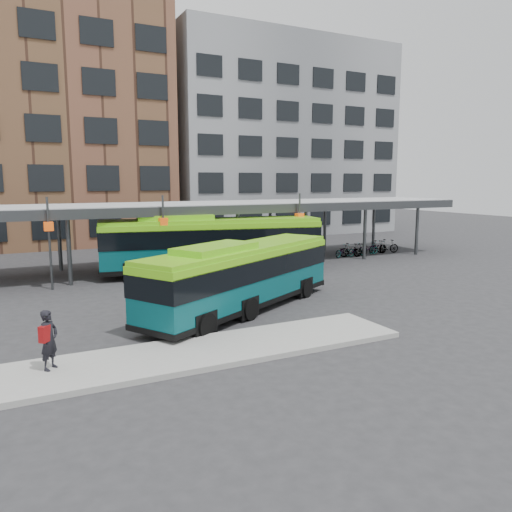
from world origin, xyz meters
The scene contains 9 objects.
ground centered at (0.00, 0.00, 0.00)m, with size 120.00×120.00×0.00m, color #28282B.
boarding_island centered at (-5.50, -3.00, 0.09)m, with size 14.00×3.00×0.18m, color gray.
canopy centered at (-0.06, 12.87, 3.91)m, with size 40.00×6.53×4.80m.
building_brick centered at (-10.00, 32.00, 11.00)m, with size 26.00×14.00×22.00m, color brown.
building_grey centered at (16.00, 32.00, 10.00)m, with size 24.00×14.00×20.00m, color slate.
bus_front centered at (-1.98, 1.46, 1.60)m, with size 10.89×7.55×3.08m.
bus_rear centered at (0.09, 10.28, 1.89)m, with size 13.46×5.10×3.63m.
pedestrian centered at (-10.07, -2.62, 1.08)m, with size 0.74×0.76×1.77m.
bike_rack centered at (13.38, 12.00, 0.49)m, with size 6.31×1.56×1.08m.
Camera 1 is at (-10.98, -17.69, 5.63)m, focal length 35.00 mm.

